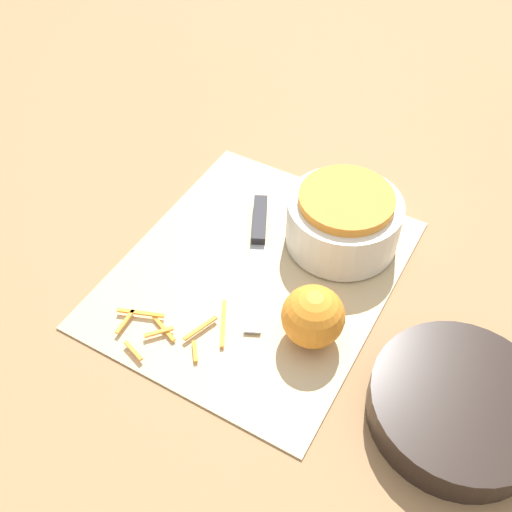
{
  "coord_description": "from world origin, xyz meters",
  "views": [
    {
      "loc": [
        0.47,
        0.27,
        0.64
      ],
      "look_at": [
        0.0,
        0.0,
        0.04
      ],
      "focal_mm": 42.0,
      "sensor_mm": 36.0,
      "label": 1
    }
  ],
  "objects_px": {
    "bowl_dark": "(458,406)",
    "orange_left": "(313,316)",
    "bowl_speckled": "(344,219)",
    "knife": "(259,236)"
  },
  "relations": [
    {
      "from": "knife",
      "to": "bowl_dark",
      "type": "bearing_deg",
      "value": 42.07
    },
    {
      "from": "bowl_speckled",
      "to": "knife",
      "type": "distance_m",
      "value": 0.13
    },
    {
      "from": "bowl_dark",
      "to": "orange_left",
      "type": "bearing_deg",
      "value": -94.52
    },
    {
      "from": "bowl_speckled",
      "to": "bowl_dark",
      "type": "distance_m",
      "value": 0.3
    },
    {
      "from": "bowl_speckled",
      "to": "knife",
      "type": "bearing_deg",
      "value": -61.21
    },
    {
      "from": "bowl_dark",
      "to": "knife",
      "type": "distance_m",
      "value": 0.36
    },
    {
      "from": "bowl_speckled",
      "to": "bowl_dark",
      "type": "height_order",
      "value": "bowl_speckled"
    },
    {
      "from": "knife",
      "to": "bowl_speckled",
      "type": "bearing_deg",
      "value": 92.07
    },
    {
      "from": "bowl_speckled",
      "to": "orange_left",
      "type": "xyz_separation_m",
      "value": [
        0.17,
        0.04,
        -0.0
      ]
    },
    {
      "from": "bowl_speckled",
      "to": "bowl_dark",
      "type": "relative_size",
      "value": 0.79
    }
  ]
}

